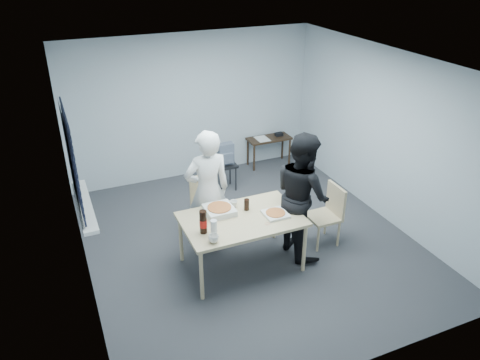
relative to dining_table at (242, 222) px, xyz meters
name	(u,v)px	position (x,y,z in m)	size (l,w,h in m)	color
room	(74,167)	(-1.87, 0.88, 0.75)	(5.00, 5.00, 5.00)	#333238
dining_table	(242,222)	(0.00, 0.00, 0.00)	(1.54, 0.97, 0.75)	#D4B391
chair_far	(206,201)	(-0.14, 1.00, -0.18)	(0.42, 0.42, 0.89)	#D4B391
chair_right	(329,211)	(1.37, 0.04, -0.18)	(0.42, 0.42, 0.89)	#D4B391
person_white	(208,191)	(-0.24, 0.61, 0.20)	(0.65, 0.42, 1.77)	silver
person_black	(302,195)	(0.90, 0.02, 0.20)	(0.86, 0.47, 1.77)	black
side_table	(269,142)	(1.78, 2.76, -0.21)	(0.84, 0.37, 0.56)	#382216
stool	(226,170)	(0.63, 2.14, -0.32)	(0.35, 0.35, 0.48)	black
backpack	(226,154)	(0.63, 2.13, -0.02)	(0.27, 0.20, 0.38)	slate
pizza_box_a	(219,210)	(-0.22, 0.23, 0.10)	(0.37, 0.37, 0.09)	silver
pizza_box_b	(275,214)	(0.43, -0.11, 0.08)	(0.30, 0.30, 0.04)	silver
mug_a	(214,238)	(-0.52, -0.36, 0.11)	(0.12, 0.12, 0.10)	white
mug_b	(234,204)	(0.02, 0.30, 0.11)	(0.10, 0.10, 0.09)	white
cola_glass	(247,205)	(0.14, 0.17, 0.14)	(0.07, 0.07, 0.16)	black
soda_bottle	(203,222)	(-0.56, -0.12, 0.20)	(0.10, 0.10, 0.30)	black
plastic_cups	(214,227)	(-0.46, -0.21, 0.16)	(0.08, 0.08, 0.19)	silver
rubber_band	(267,224)	(0.24, -0.26, 0.06)	(0.06, 0.06, 0.00)	red
papers	(262,139)	(1.63, 2.76, -0.12)	(0.23, 0.31, 0.01)	white
black_box	(279,134)	(2.00, 2.78, -0.10)	(0.14, 0.10, 0.06)	black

